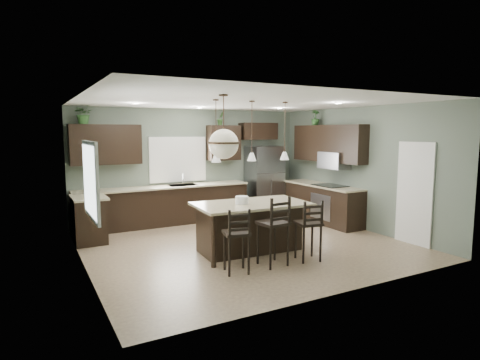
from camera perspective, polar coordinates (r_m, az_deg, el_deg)
name	(u,v)px	position (r m, az deg, el deg)	size (l,w,h in m)	color
ground	(245,245)	(8.10, 0.74, -9.16)	(6.00, 6.00, 0.00)	#9E8466
pantry_door	(415,194)	(8.65, 23.57, -1.79)	(0.04, 0.82, 2.04)	white
window_back	(178,159)	(10.14, -8.82, 2.92)	(1.35, 0.02, 1.00)	white
window_left	(90,180)	(6.08, -20.60, -0.05)	(0.02, 1.10, 1.00)	white
left_return_cabs	(89,220)	(8.75, -20.72, -5.36)	(0.60, 0.90, 0.90)	black
left_return_countertop	(89,197)	(8.66, -20.73, -2.31)	(0.66, 0.96, 0.04)	beige
back_lower_cabs	(165,206)	(9.86, -10.61, -3.67)	(4.20, 0.60, 0.90)	black
back_countertop	(165,187)	(9.77, -10.64, -0.98)	(4.20, 0.66, 0.04)	beige
sink_inset	(183,185)	(9.91, -8.16, -0.73)	(0.70, 0.45, 0.01)	gray
faucet	(183,179)	(9.87, -8.12, 0.08)	(0.02, 0.02, 0.28)	silver
back_upper_left	(106,145)	(9.52, -18.55, 4.80)	(1.55, 0.34, 0.90)	black
back_upper_right	(224,143)	(10.44, -2.34, 5.31)	(0.85, 0.34, 0.90)	black
fridge_header	(258,131)	(10.94, 2.64, 6.95)	(1.05, 0.34, 0.45)	black
right_lower_cabs	(323,204)	(10.21, 11.66, -3.34)	(0.60, 2.35, 0.90)	black
right_countertop	(322,185)	(10.12, 11.64, -0.73)	(0.66, 2.35, 0.04)	beige
cooktop	(330,186)	(9.91, 12.66, -0.77)	(0.58, 0.75, 0.02)	black
wall_oven_front	(320,207)	(9.81, 11.33, -3.75)	(0.01, 0.72, 0.60)	gray
right_upper_cabs	(328,143)	(10.14, 12.43, 5.10)	(0.34, 2.35, 0.90)	black
microwave	(334,160)	(9.92, 13.19, 2.73)	(0.40, 0.75, 0.40)	gray
refrigerator	(264,180)	(10.92, 3.43, -0.02)	(0.90, 0.74, 1.85)	gray
kitchen_island	(251,227)	(7.54, 1.65, -6.74)	(2.08, 1.18, 0.92)	black
serving_dish	(242,200)	(7.34, 0.27, -2.86)	(0.24, 0.24, 0.14)	silver
bar_stool_left	(236,240)	(6.41, -0.52, -8.57)	(0.39, 0.39, 1.06)	black
bar_stool_center	(273,231)	(6.76, 4.70, -7.20)	(0.44, 0.44, 1.19)	black
bar_stool_right	(308,230)	(7.11, 9.67, -7.02)	(0.40, 0.40, 1.08)	black
pendant_left	(216,131)	(7.03, -3.43, 6.97)	(0.17, 0.17, 1.10)	silver
pendant_center	(252,131)	(7.32, 1.69, 6.98)	(0.17, 0.17, 1.10)	silver
pendant_right	(285,131)	(7.67, 6.39, 6.93)	(0.17, 0.17, 1.10)	white
chandelier	(224,127)	(6.12, -2.35, 7.56)	(0.50, 0.50, 0.98)	#F6EAC9
plant_back_left	(84,114)	(9.42, -21.34, 8.79)	(0.41, 0.36, 0.46)	#2B5726
plant_back_right	(221,119)	(10.37, -2.79, 8.73)	(0.19, 0.15, 0.34)	#325927
plant_right_wall	(315,118)	(10.49, 10.67, 8.73)	(0.22, 0.22, 0.39)	#2A5525
room_shell	(245,160)	(7.80, 0.76, 2.92)	(6.00, 6.00, 6.00)	#5E6B5D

